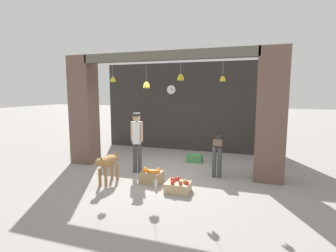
# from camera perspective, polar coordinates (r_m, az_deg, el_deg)

# --- Properties ---
(ground_plane) EXTENTS (60.00, 60.00, 0.00)m
(ground_plane) POSITION_cam_1_polar(r_m,az_deg,el_deg) (7.27, -1.13, -10.16)
(ground_plane) COLOR gray
(shop_back_wall) EXTENTS (6.69, 0.12, 3.26)m
(shop_back_wall) POSITION_cam_1_polar(r_m,az_deg,el_deg) (9.79, 4.79, 4.12)
(shop_back_wall) COLOR #2D2B28
(shop_back_wall) RESTS_ON ground_plane
(shop_pillar_left) EXTENTS (0.70, 0.60, 3.26)m
(shop_pillar_left) POSITION_cam_1_polar(r_m,az_deg,el_deg) (8.50, -17.81, 3.27)
(shop_pillar_left) COLOR brown
(shop_pillar_left) RESTS_ON ground_plane
(shop_pillar_right) EXTENTS (0.70, 0.60, 3.26)m
(shop_pillar_right) POSITION_cam_1_polar(r_m,az_deg,el_deg) (6.84, 21.50, 2.15)
(shop_pillar_right) COLOR brown
(shop_pillar_right) RESTS_ON ground_plane
(storefront_awning) EXTENTS (4.79, 0.25, 0.98)m
(storefront_awning) POSITION_cam_1_polar(r_m,az_deg,el_deg) (7.10, -0.96, 14.81)
(storefront_awning) COLOR #5B564C
(dog) EXTENTS (0.29, 0.98, 0.74)m
(dog) POSITION_cam_1_polar(r_m,az_deg,el_deg) (6.52, -13.03, -7.78)
(dog) COLOR #9E7042
(dog) RESTS_ON ground_plane
(shopkeeper) EXTENTS (0.34, 0.28, 1.64)m
(shopkeeper) POSITION_cam_1_polar(r_m,az_deg,el_deg) (7.12, -6.79, -2.60)
(shopkeeper) COLOR #424247
(shopkeeper) RESTS_ON ground_plane
(worker_stooping) EXTENTS (0.27, 0.77, 1.01)m
(worker_stooping) POSITION_cam_1_polar(r_m,az_deg,el_deg) (7.06, 10.77, -5.22)
(worker_stooping) COLOR #424247
(worker_stooping) RESTS_ON ground_plane
(fruit_crate_oranges) EXTENTS (0.49, 0.37, 0.36)m
(fruit_crate_oranges) POSITION_cam_1_polar(r_m,az_deg,el_deg) (6.51, -3.55, -10.90)
(fruit_crate_oranges) COLOR tan
(fruit_crate_oranges) RESTS_ON ground_plane
(fruit_crate_apples) EXTENTS (0.53, 0.43, 0.29)m
(fruit_crate_apples) POSITION_cam_1_polar(r_m,az_deg,el_deg) (5.96, 2.17, -12.98)
(fruit_crate_apples) COLOR tan
(fruit_crate_apples) RESTS_ON ground_plane
(produce_box_green) EXTENTS (0.48, 0.33, 0.24)m
(produce_box_green) POSITION_cam_1_polar(r_m,az_deg,el_deg) (8.34, 5.81, -7.00)
(produce_box_green) COLOR #42844C
(produce_box_green) RESTS_ON ground_plane
(water_bottle) EXTENTS (0.07, 0.07, 0.23)m
(water_bottle) POSITION_cam_1_polar(r_m,az_deg,el_deg) (6.14, -2.70, -12.52)
(water_bottle) COLOR silver
(water_bottle) RESTS_ON ground_plane
(wall_clock) EXTENTS (0.35, 0.03, 0.35)m
(wall_clock) POSITION_cam_1_polar(r_m,az_deg,el_deg) (9.90, 0.71, 7.91)
(wall_clock) COLOR black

